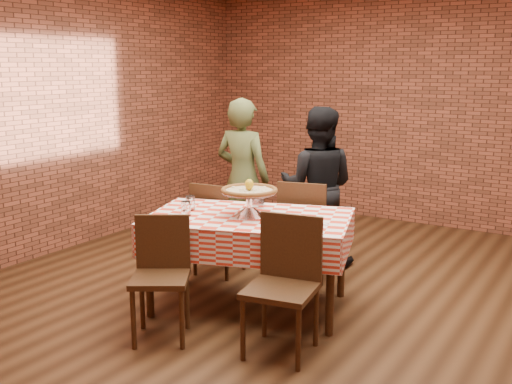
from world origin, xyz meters
TOP-DOWN VIEW (x-y plane):
  - ground at (0.00, 0.00)m, footprint 6.00×6.00m
  - back_wall at (0.00, 3.00)m, footprint 5.50×0.00m
  - table at (-0.24, -0.32)m, footprint 1.77×1.37m
  - tablecloth at (-0.24, -0.32)m, footprint 1.81×1.41m
  - pizza_stand at (-0.23, -0.33)m, footprint 0.60×0.60m
  - pizza at (-0.23, -0.33)m, footprint 0.61×0.61m
  - lemon at (-0.23, -0.33)m, footprint 0.09×0.09m
  - water_glass_left at (-0.65, -0.60)m, footprint 0.09×0.09m
  - water_glass_right at (-0.75, -0.42)m, footprint 0.09×0.09m
  - side_plate at (0.23, -0.23)m, footprint 0.20×0.20m
  - sweetener_packet_a at (0.32, -0.31)m, footprint 0.06×0.05m
  - sweetener_packet_b at (0.39, -0.26)m, footprint 0.06×0.04m
  - condiment_caddy at (-0.33, -0.04)m, footprint 0.12×0.11m
  - chair_near_left at (-0.45, -1.16)m, footprint 0.54×0.54m
  - chair_near_right at (0.38, -0.90)m, footprint 0.51×0.51m
  - chair_far_left at (-0.91, 0.21)m, footprint 0.43×0.43m
  - chair_far_right at (-0.18, 0.54)m, footprint 0.53×0.53m
  - diner_olive at (-1.02, 0.77)m, footprint 0.60×0.41m
  - diner_black at (-0.27, 0.95)m, footprint 0.89×0.79m

SIDE VIEW (x-z plane):
  - ground at x=0.00m, z-range 0.00..0.00m
  - table at x=-0.24m, z-range 0.00..0.75m
  - chair_near_left at x=-0.45m, z-range 0.00..0.87m
  - chair_far_left at x=-0.91m, z-range 0.00..0.88m
  - chair_far_right at x=-0.18m, z-range 0.00..0.92m
  - chair_near_right at x=0.38m, z-range 0.00..0.93m
  - tablecloth at x=-0.24m, z-range 0.49..0.76m
  - sweetener_packet_a at x=0.32m, z-range 0.76..0.76m
  - sweetener_packet_b at x=0.39m, z-range 0.76..0.76m
  - side_plate at x=0.23m, z-range 0.76..0.77m
  - diner_black at x=-0.27m, z-range 0.00..1.54m
  - diner_olive at x=-1.02m, z-range 0.00..1.61m
  - water_glass_left at x=-0.65m, z-range 0.76..0.88m
  - water_glass_right at x=-0.75m, z-range 0.76..0.88m
  - condiment_caddy at x=-0.33m, z-range 0.76..0.90m
  - pizza_stand at x=-0.23m, z-range 0.76..0.95m
  - pizza at x=-0.23m, z-range 0.94..0.97m
  - lemon at x=-0.23m, z-range 0.96..1.05m
  - back_wall at x=0.00m, z-range -1.30..4.20m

